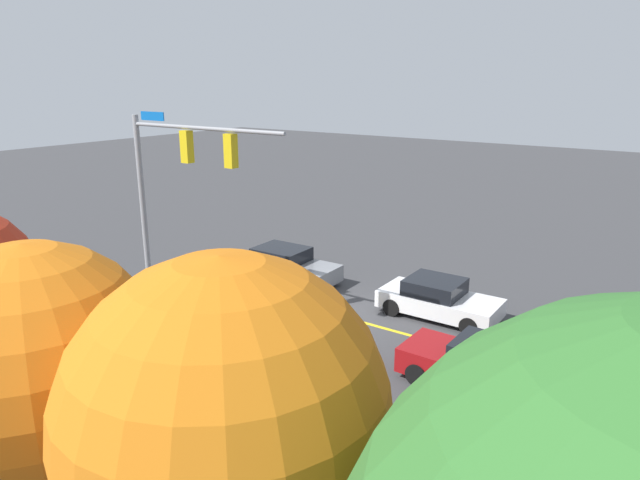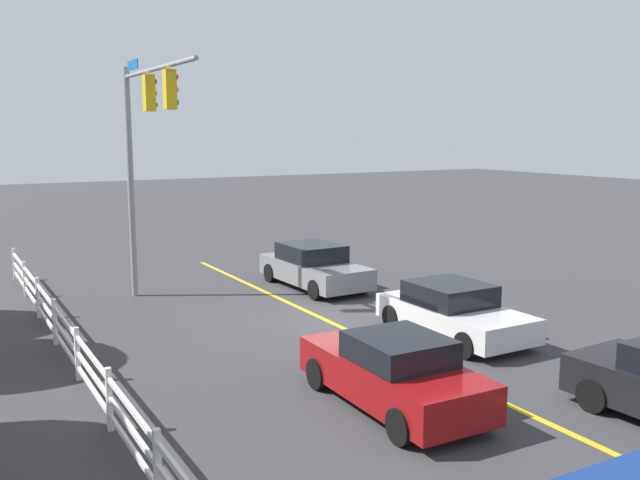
{
  "view_description": "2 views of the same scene",
  "coord_description": "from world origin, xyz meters",
  "views": [
    {
      "loc": [
        -10.43,
        15.99,
        8.3
      ],
      "look_at": [
        -0.17,
        1.34,
        3.2
      ],
      "focal_mm": 31.79,
      "sensor_mm": 36.0,
      "label": 1
    },
    {
      "loc": [
        -16.29,
        9.43,
        5.18
      ],
      "look_at": [
        -1.34,
        0.93,
        2.52
      ],
      "focal_mm": 38.97,
      "sensor_mm": 36.0,
      "label": 2
    }
  ],
  "objects": [
    {
      "name": "ground_plane",
      "position": [
        0.0,
        0.0,
        0.0
      ],
      "size": [
        120.0,
        120.0,
        0.0
      ],
      "primitive_type": "plane",
      "color": "#38383A"
    },
    {
      "name": "lane_center_stripe",
      "position": [
        -4.0,
        0.0,
        0.0
      ],
      "size": [
        28.0,
        0.16,
        0.01
      ],
      "primitive_type": "cube",
      "color": "gold",
      "rests_on": "ground_plane"
    },
    {
      "name": "signal_assembly",
      "position": [
        3.88,
        3.85,
        5.08
      ],
      "size": [
        6.41,
        0.38,
        7.29
      ],
      "color": "gray",
      "rests_on": "ground_plane"
    },
    {
      "name": "car_1",
      "position": [
        -6.0,
        1.98,
        0.68
      ],
      "size": [
        4.33,
        1.92,
        1.43
      ],
      "rotation": [
        0.0,
        0.0,
        -0.02
      ],
      "color": "maroon",
      "rests_on": "ground_plane"
    },
    {
      "name": "car_2",
      "position": [
        3.83,
        -1.76,
        0.7
      ],
      "size": [
        4.6,
        2.09,
        1.46
      ],
      "rotation": [
        0.0,
        0.0,
        3.17
      ],
      "color": "slate",
      "rests_on": "ground_plane"
    },
    {
      "name": "car_4",
      "position": [
        -3.0,
        -2.04,
        0.66
      ],
      "size": [
        4.27,
        2.05,
        1.38
      ],
      "rotation": [
        0.0,
        0.0,
        3.15
      ],
      "color": "silver",
      "rests_on": "ground_plane"
    },
    {
      "name": "white_rail_fence",
      "position": [
        -3.0,
        6.93,
        0.6
      ],
      "size": [
        26.1,
        0.1,
        1.15
      ],
      "color": "white",
      "rests_on": "ground_plane"
    }
  ]
}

